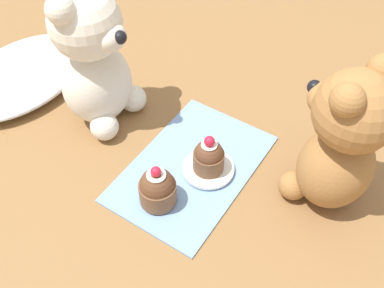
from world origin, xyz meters
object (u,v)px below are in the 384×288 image
teddy_bear_cream (94,60)px  teddy_bear_tan (342,141)px  saucer_plate (208,168)px  cupcake_near_tan_bear (209,157)px  cupcake_near_cream_bear (157,188)px

teddy_bear_cream → teddy_bear_tan: bearing=-84.3°
teddy_bear_cream → saucer_plate: teddy_bear_cream is taller
teddy_bear_cream → saucer_plate: bearing=-94.5°
saucer_plate → cupcake_near_tan_bear: (-0.00, 0.00, 0.03)m
cupcake_near_cream_bear → saucer_plate: 0.09m
saucer_plate → cupcake_near_tan_bear: bearing=180.0°
saucer_plate → cupcake_near_tan_bear: 0.03m
cupcake_near_cream_bear → cupcake_near_tan_bear: same height
cupcake_near_cream_bear → cupcake_near_tan_bear: bearing=-19.7°
teddy_bear_tan → cupcake_near_tan_bear: (-0.06, 0.16, -0.08)m
teddy_bear_tan → cupcake_near_cream_bear: teddy_bear_tan is taller
teddy_bear_tan → saucer_plate: size_ratio=2.91×
cupcake_near_tan_bear → saucer_plate: bearing=0.0°
cupcake_near_cream_bear → saucer_plate: (0.09, -0.03, -0.02)m
teddy_bear_tan → cupcake_near_cream_bear: size_ratio=3.20×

